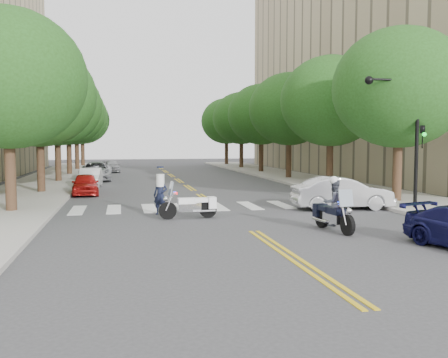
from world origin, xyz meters
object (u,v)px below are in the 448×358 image
object	(u,v)px
convertible	(342,193)
motorcycle_parked	(193,205)
motorcycle_police	(333,207)
officer_standing	(160,195)

from	to	relation	value
convertible	motorcycle_parked	bearing A→B (deg)	105.76
motorcycle_police	convertible	size ratio (longest dim) A/B	0.52
motorcycle_parked	convertible	size ratio (longest dim) A/B	0.52
motorcycle_parked	convertible	world-z (taller)	motorcycle_parked
motorcycle_police	officer_standing	bearing A→B (deg)	-49.96
motorcycle_police	motorcycle_parked	size ratio (longest dim) A/B	1.00
officer_standing	convertible	distance (m)	7.99
officer_standing	convertible	world-z (taller)	officer_standing
motorcycle_parked	officer_standing	distance (m)	1.76
officer_standing	motorcycle_parked	bearing A→B (deg)	-21.44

